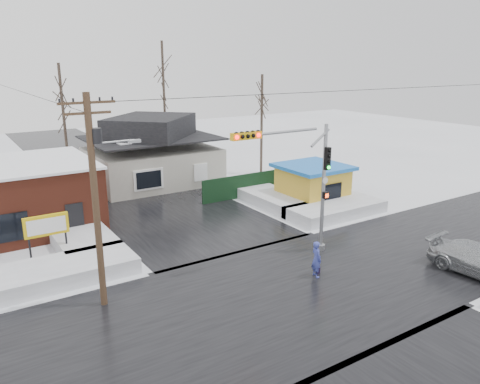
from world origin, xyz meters
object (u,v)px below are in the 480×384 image
traffic_signal (302,174)px  kiosk (312,184)px  marquee_sign (46,227)px  utility_pole (96,190)px  pedestrian (316,259)px

traffic_signal → kiosk: size_ratio=1.52×
marquee_sign → traffic_signal: bearing=-29.7°
utility_pole → marquee_sign: utility_pole is taller
kiosk → utility_pole: bearing=-159.6°
marquee_sign → utility_pole: bearing=-79.9°
utility_pole → pedestrian: (9.41, -2.93, -4.21)m
kiosk → marquee_sign: bearing=-178.4°
traffic_signal → utility_pole: 10.39m
marquee_sign → pedestrian: marquee_sign is taller
marquee_sign → pedestrian: size_ratio=1.41×
utility_pole → kiosk: 18.95m
traffic_signal → marquee_sign: size_ratio=2.75×
traffic_signal → marquee_sign: traffic_signal is taller
traffic_signal → pedestrian: size_ratio=3.86×
utility_pole → pedestrian: 10.72m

